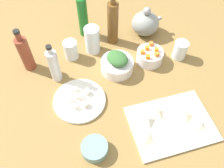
{
  "coord_description": "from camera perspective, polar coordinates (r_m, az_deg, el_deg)",
  "views": [
    {
      "loc": [
        -12.49,
        -59.06,
        89.84
      ],
      "look_at": [
        0.0,
        0.0,
        8.0
      ],
      "focal_mm": 38.06,
      "sensor_mm": 36.0,
      "label": 1
    }
  ],
  "objects": [
    {
      "name": "dumpling_3",
      "position": [
        1.01,
        20.51,
        -9.31
      ],
      "size": [
        6.07,
        6.12,
        2.38
      ],
      "primitive_type": "pyramid",
      "rotation": [
        0.0,
        0.0,
        5.4
      ],
      "color": "beige",
      "rests_on": "cutting_board"
    },
    {
      "name": "carrot_cube_4",
      "position": [
        1.14,
        10.66,
        8.06
      ],
      "size": [
        2.29,
        2.29,
        1.8
      ],
      "primitive_type": "cube",
      "rotation": [
        0.0,
        0.0,
        2.81
      ],
      "color": "orange",
      "rests_on": "bowl_carrots"
    },
    {
      "name": "chopped_greens_mound",
      "position": [
        1.07,
        1.28,
        6.19
      ],
      "size": [
        13.11,
        13.7,
        4.19
      ],
      "primitive_type": "ellipsoid",
      "rotation": [
        0.0,
        0.0,
        2.14
      ],
      "color": "#396A32",
      "rests_on": "bowl_greens"
    },
    {
      "name": "bottle_3",
      "position": [
        1.14,
        -20.13,
        6.98
      ],
      "size": [
        5.42,
        5.42,
        22.43
      ],
      "color": "brown",
      "rests_on": "tabletop"
    },
    {
      "name": "cutting_board",
      "position": [
        1.0,
        14.04,
        -9.23
      ],
      "size": [
        34.24,
        26.36,
        1.0
      ],
      "primitive_type": "cube",
      "rotation": [
        0.0,
        0.0,
        0.07
      ],
      "color": "silver",
      "rests_on": "tabletop"
    },
    {
      "name": "tofu_cube_3",
      "position": [
        1.03,
        -5.97,
        -1.94
      ],
      "size": [
        2.94,
        2.94,
        2.2
      ],
      "primitive_type": "cube",
      "rotation": [
        0.0,
        0.0,
        0.45
      ],
      "color": "white",
      "rests_on": "plate_tofu"
    },
    {
      "name": "tabletop",
      "position": [
        1.07,
        0.0,
        -2.07
      ],
      "size": [
        190.0,
        190.0,
        3.0
      ],
      "primitive_type": "cube",
      "color": "olive",
      "rests_on": "ground"
    },
    {
      "name": "carrot_cube_0",
      "position": [
        1.1,
        8.64,
        6.47
      ],
      "size": [
        2.34,
        2.34,
        1.8
      ],
      "primitive_type": "cube",
      "rotation": [
        0.0,
        0.0,
        1.19
      ],
      "color": "orange",
      "rests_on": "bowl_carrots"
    },
    {
      "name": "plate_tofu",
      "position": [
        1.03,
        -7.81,
        -3.91
      ],
      "size": [
        22.45,
        22.45,
        1.2
      ],
      "primitive_type": "cylinder",
      "color": "white",
      "rests_on": "tabletop"
    },
    {
      "name": "carrot_cube_1",
      "position": [
        1.12,
        10.72,
        7.01
      ],
      "size": [
        2.07,
        2.07,
        1.8
      ],
      "primitive_type": "cube",
      "rotation": [
        0.0,
        0.0,
        0.17
      ],
      "color": "orange",
      "rests_on": "bowl_carrots"
    },
    {
      "name": "dumpling_2",
      "position": [
        0.93,
        8.53,
        -12.77
      ],
      "size": [
        6.31,
        6.33,
        2.05
      ],
      "primitive_type": "pyramid",
      "rotation": [
        0.0,
        0.0,
        3.95
      ],
      "color": "beige",
      "rests_on": "cutting_board"
    },
    {
      "name": "bottle_1",
      "position": [
        1.25,
        -7.01,
        15.82
      ],
      "size": [
        5.02,
        5.02,
        25.13
      ],
      "color": "#1D6B25",
      "rests_on": "tabletop"
    },
    {
      "name": "dumpling_0",
      "position": [
        0.97,
        8.58,
        -8.63
      ],
      "size": [
        5.95,
        5.43,
        2.62
      ],
      "primitive_type": "pyramid",
      "rotation": [
        0.0,
        0.0,
        3.23
      ],
      "color": "beige",
      "rests_on": "cutting_board"
    },
    {
      "name": "teapot",
      "position": [
        1.29,
        8.02,
        14.28
      ],
      "size": [
        15.94,
        14.15,
        15.67
      ],
      "color": "gray",
      "rests_on": "tabletop"
    },
    {
      "name": "bowl_greens",
      "position": [
        1.11,
        1.24,
        4.44
      ],
      "size": [
        15.13,
        15.13,
        5.79
      ],
      "primitive_type": "cylinder",
      "color": "white",
      "rests_on": "tabletop"
    },
    {
      "name": "drinking_glass_1",
      "position": [
        1.17,
        -9.85,
        8.09
      ],
      "size": [
        6.72,
        6.72,
        9.43
      ],
      "primitive_type": "cylinder",
      "color": "white",
      "rests_on": "tabletop"
    },
    {
      "name": "tofu_cube_0",
      "position": [
        1.02,
        -7.96,
        -2.99
      ],
      "size": [
        2.56,
        2.56,
        2.2
      ],
      "primitive_type": "cube",
      "rotation": [
        0.0,
        0.0,
        1.39
      ],
      "color": "white",
      "rests_on": "plate_tofu"
    },
    {
      "name": "dumpling_4",
      "position": [
        0.99,
        10.9,
        -6.69
      ],
      "size": [
        5.92,
        6.45,
        2.15
      ],
      "primitive_type": "pyramid",
      "rotation": [
        0.0,
        0.0,
        4.96
      ],
      "color": "beige",
      "rests_on": "cutting_board"
    },
    {
      "name": "tofu_cube_5",
      "position": [
        1.05,
        -8.91,
        -1.35
      ],
      "size": [
        2.21,
        2.21,
        2.2
      ],
      "primitive_type": "cube",
      "rotation": [
        0.0,
        0.0,
        3.14
      ],
      "color": "white",
      "rests_on": "plate_tofu"
    },
    {
      "name": "bottle_0",
      "position": [
        1.19,
        0.21,
        14.54
      ],
      "size": [
        5.44,
        5.44,
        27.31
      ],
      "color": "brown",
      "rests_on": "tabletop"
    },
    {
      "name": "tofu_cube_2",
      "position": [
        1.0,
        -6.42,
        -4.89
      ],
      "size": [
        2.77,
        2.77,
        2.2
      ],
      "primitive_type": "cube",
      "rotation": [
        0.0,
        0.0,
        1.88
      ],
      "color": "#FCDFCC",
      "rests_on": "plate_tofu"
    },
    {
      "name": "dumpling_1",
      "position": [
        1.01,
        17.21,
        -7.14
      ],
      "size": [
        6.09,
        6.6,
        2.26
      ],
      "primitive_type": "pyramid",
      "rotation": [
        0.0,
        0.0,
        1.43
      ],
      "color": "beige",
      "rests_on": "cutting_board"
    },
    {
      "name": "bottle_2",
      "position": [
        1.06,
        -13.74,
        4.32
      ],
      "size": [
        4.71,
        4.71,
        20.49
      ],
      "color": "silver",
      "rests_on": "tabletop"
    },
    {
      "name": "tofu_cube_1",
      "position": [
        1.0,
        -8.85,
        -5.36
      ],
      "size": [
        2.99,
        2.99,
        2.2
      ],
      "primitive_type": "cube",
      "rotation": [
        0.0,
        0.0,
        2.63
      ],
      "color": "white",
      "rests_on": "plate_tofu"
    },
    {
      "name": "carrot_cube_3",
      "position": [
        1.14,
        8.44,
        8.54
      ],
      "size": [
        2.05,
        2.05,
        1.8
      ],
      "primitive_type": "cube",
      "rotation": [
        0.0,
        0.0,
        1.42
      ],
      "color": "orange",
      "rests_on": "bowl_carrots"
    },
    {
      "name": "drinking_glass_0",
      "position": [
        1.2,
        16.06,
        7.87
      ],
      "size": [
        6.54,
        6.54,
        9.25
      ],
      "primitive_type": "cylinder",
      "color": "white",
      "rests_on": "tabletop"
    },
    {
      "name": "carrot_cube_5",
      "position": [
        1.17,
        9.38,
        9.5
      ],
      "size": [
        1.88,
        1.88,
        1.8
      ],
      "primitive_type": "cube",
      "rotation": [
        0.0,
        0.0,
        1.62
      ],
      "color": "orange",
      "rests_on": "bowl_carrots"
    },
    {
      "name": "drinking_glass_2",
      "position": [
        1.18,
        -4.75,
        10.54
      ],
      "size": [
        7.31,
        7.31,
        13.85
      ],
      "primitive_type": "cylinder",
      "color": "white",
      "rests_on": "tabletop"
    },
    {
      "name": "tofu_cube_4",
      "position": [
        1.02,
        -9.93,
        -3.9
      ],
      "size": [
        2.78,
        2.78,
        2.2
      ],
      "primitive_type": "cube",
      "rotation": [
        0.0,
        0.0,
        0.32
      ],
      "color": "white",
      "rests_on": "plate_tofu"
    },
    {
      "name": "bowl_small_side",
      "position": [
        0.91,
        -4.19,
        -15.19
      ],
      "size": [
        10.08,
        10.08,
        3.98
      ],
      "primitive_type": "cylinder",
      "color": "gray",
      "rests_on": "tabletop"
    },
    {
      "name": "bowl_carrots",
      "position": [
        1.16,
        9.03,
        6.62
      ],
      "size": [
        12.56,
        12.56,
        6.07
      ],
      "primitive_type": "cylinder",
      "color": "white",
      "rests_on": "tabletop"
    },
    {
      "name": "carrot_cube_2",
      "position": [
        1.12,
        7.35,
        7.65
      ],
      "size": [
        1.87,
        1.87,
        1.8
      ],
      "primitive_type": "cube",
      "rotation": [
        0.0,
        0.0,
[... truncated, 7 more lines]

